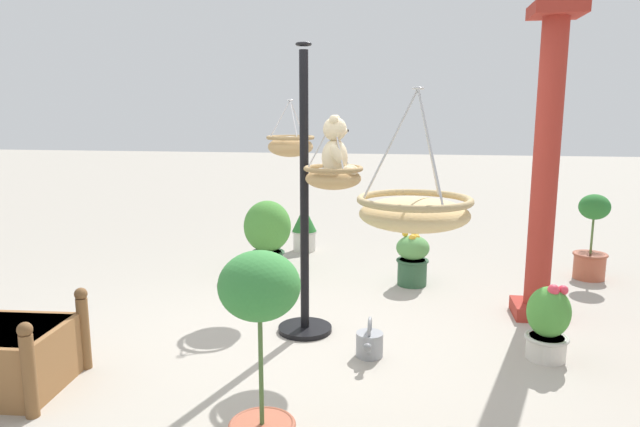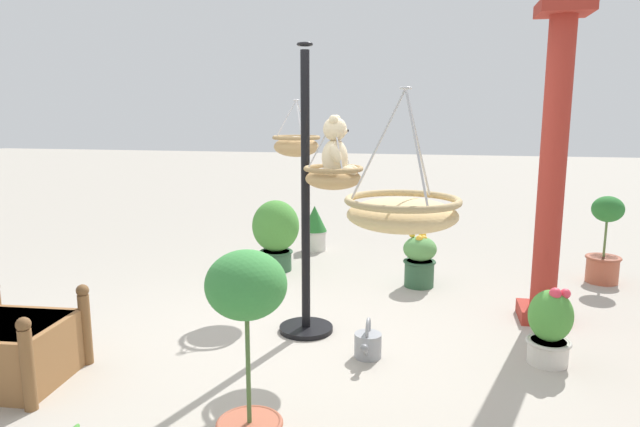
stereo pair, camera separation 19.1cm
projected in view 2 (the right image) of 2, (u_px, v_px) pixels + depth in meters
The scene contains 15 objects.
ground_plane at pixel (312, 341), 4.42m from camera, with size 40.00×40.00×0.00m, color #A8A093.
display_pole_central at pixel (306, 249), 4.49m from camera, with size 0.44×0.44×2.29m.
hanging_basket_with_teddy at pixel (333, 176), 4.19m from camera, with size 0.45×0.45×0.53m.
teddy_bear at pixel (336, 150), 4.15m from camera, with size 0.31×0.28×0.45m.
hanging_basket_left_high at pixel (296, 145), 5.36m from camera, with size 0.46×0.46×0.54m.
hanging_basket_right_low at pixel (402, 212), 2.82m from camera, with size 0.59×0.59×0.71m.
greenhouse_pillar_left at pixel (552, 174), 4.64m from camera, with size 0.41×0.41×2.63m.
wooden_planter_box at pixel (12, 349), 3.71m from camera, with size 0.78×0.82×0.59m.
potted_plant_fern_front at pixel (550, 326), 3.98m from camera, with size 0.31×0.31×0.58m.
potted_plant_flowering_red at pixel (315, 228), 7.25m from camera, with size 0.32×0.32×0.59m.
potted_plant_tall_leafy at pixel (605, 242), 5.86m from camera, with size 0.36×0.36×0.92m.
potted_plant_small_succulent at pixel (248, 329), 2.85m from camera, with size 0.41×0.41×1.10m.
potted_plant_trailing_ivy at pixel (420, 260), 5.75m from camera, with size 0.34×0.34×0.57m.
potted_plant_broad_leaf at pixel (276, 232), 6.31m from camera, with size 0.53×0.53×0.80m.
watering_can at pixel (368, 344), 4.10m from camera, with size 0.35×0.20×0.30m.
Camera 2 is at (4.07, 0.91, 1.78)m, focal length 31.48 mm.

